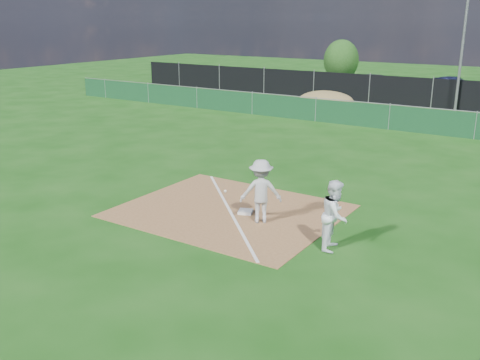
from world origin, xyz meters
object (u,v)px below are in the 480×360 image
Objects in this scene: first_base at (245,212)px; car_mid at (452,87)px; light_pole at (463,42)px; play_at_first at (261,191)px; runner at (335,215)px; car_left at (377,83)px; tree_left at (341,60)px.

car_mid is at bearing 91.04° from first_base.
light_pole is 4.35× the size of play_at_first.
runner is 0.41× the size of car_left.
light_pole reaches higher than car_left.
car_left is at bearing 103.29° from play_at_first.
first_base is 1.14m from play_at_first.
play_at_first is 34.29m from tree_left.
tree_left is at bearing 41.61° from car_left.
play_at_first is 2.42m from runner.
light_pole is 1.91× the size of car_left.
car_mid is (-3.56, 28.08, -0.17)m from runner.
car_left is at bearing 102.01° from first_base.
play_at_first is 0.52× the size of tree_left.
car_mid reaches higher than first_base.
runner is 28.31m from car_mid.
car_left is (-8.74, 27.50, -0.14)m from runner.
tree_left is (-5.11, 5.29, 1.11)m from car_left.
light_pole reaches higher than play_at_first.
runner is 0.48× the size of tree_left.
car_left is at bearing 7.56° from runner.
car_mid is 1.16× the size of tree_left.
car_left is 5.21m from car_mid.
light_pole is at bearing -148.05° from car_mid.
runner is (3.07, -0.83, 0.80)m from first_base.
light_pole is 22.00m from first_base.
tree_left reaches higher than car_left.
light_pole reaches higher than runner.
runner is (2.36, -0.50, -0.03)m from play_at_first.
car_left is 7.44m from tree_left.
play_at_first reaches higher than car_left.
first_base is 27.28m from car_left.
play_at_first is (0.70, -0.33, 0.83)m from first_base.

